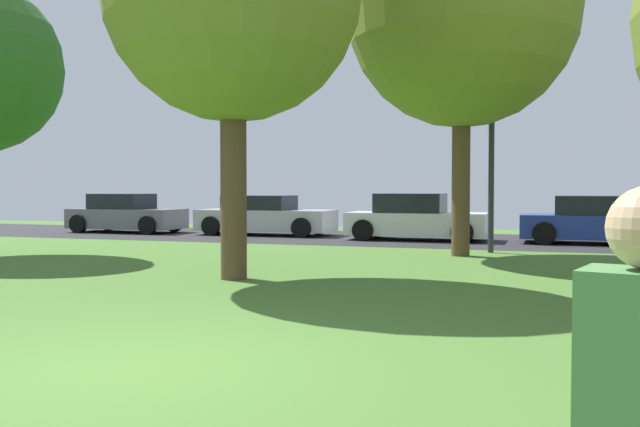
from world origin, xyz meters
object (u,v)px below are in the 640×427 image
birch_tree_lone (462,13)px  parked_car_blue (601,222)px  parked_car_silver (265,217)px  parked_car_grey (126,215)px  parked_car_white (416,219)px  street_lamp_post (491,160)px

birch_tree_lone → parked_car_blue: 7.61m
parked_car_silver → parked_car_blue: size_ratio=1.03×
parked_car_grey → birch_tree_lone: bearing=-21.2°
birch_tree_lone → parked_car_white: 6.98m
birch_tree_lone → street_lamp_post: bearing=60.8°
parked_car_grey → parked_car_blue: bearing=-0.3°
birch_tree_lone → parked_car_silver: bearing=144.4°
birch_tree_lone → parked_car_white: (-1.93, 4.52, -4.96)m
birch_tree_lone → parked_car_blue: bearing=55.1°
parked_car_grey → parked_car_silver: bearing=3.3°
parked_car_blue → birch_tree_lone: bearing=-124.9°
parked_car_blue → parked_car_silver: bearing=177.9°
birch_tree_lone → parked_car_blue: birch_tree_lone is taller
parked_car_silver → street_lamp_post: street_lamp_post is taller
parked_car_blue → street_lamp_post: street_lamp_post is taller
parked_car_grey → parked_car_silver: size_ratio=0.88×
parked_car_white → parked_car_blue: 5.23m
street_lamp_post → parked_car_silver: bearing=152.4°
parked_car_grey → parked_car_white: (10.44, -0.29, 0.01)m
parked_car_silver → parked_car_white: size_ratio=1.09×
parked_car_silver → parked_car_grey: bearing=-176.7°
parked_car_grey → street_lamp_post: (12.96, -3.74, 1.62)m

